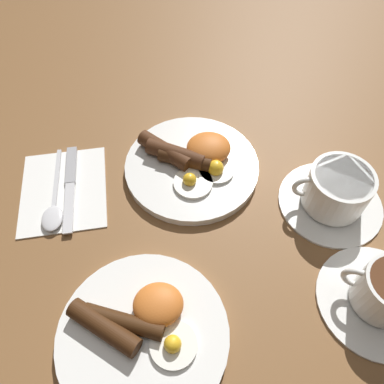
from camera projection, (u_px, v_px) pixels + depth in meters
name	position (u px, v px, depth m)	size (l,w,h in m)	color
ground_plane	(192.00, 169.00, 0.67)	(3.00, 3.00, 0.00)	brown
breakfast_plate_near	(192.00, 162.00, 0.65)	(0.23, 0.23, 0.05)	white
breakfast_plate_far	(142.00, 330.00, 0.49)	(0.23, 0.23, 0.05)	white
teacup_near	(335.00, 192.00, 0.60)	(0.17, 0.17, 0.08)	white
teacup_far	(384.00, 294.00, 0.50)	(0.17, 0.17, 0.07)	white
napkin	(64.00, 189.00, 0.64)	(0.14, 0.17, 0.01)	white
knife	(70.00, 182.00, 0.64)	(0.03, 0.18, 0.01)	silver
spoon	(53.00, 209.00, 0.61)	(0.04, 0.17, 0.01)	silver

